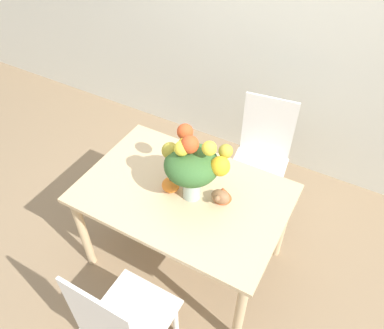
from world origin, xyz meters
TOP-DOWN VIEW (x-y plane):
  - ground_plane at (0.00, 0.00)m, footprint 12.00×12.00m
  - wall_back at (0.00, 1.45)m, footprint 8.00×0.06m
  - dining_table at (0.00, 0.00)m, footprint 1.31×0.87m
  - flower_vase at (0.07, 0.01)m, footprint 0.42×0.35m
  - pumpkin at (-0.08, -0.02)m, footprint 0.11×0.11m
  - turkey_figurine at (0.24, 0.06)m, footprint 0.12×0.16m
  - dining_chair_near_window at (0.24, 0.81)m, footprint 0.47×0.47m
  - dining_chair_far_side at (0.08, -0.79)m, footprint 0.42×0.42m

SIDE VIEW (x-z plane):
  - ground_plane at x=0.00m, z-range 0.00..0.00m
  - dining_chair_near_window at x=0.24m, z-range 0.00..0.99m
  - dining_chair_far_side at x=0.08m, z-range 0.00..0.99m
  - dining_table at x=0.00m, z-range 0.27..1.01m
  - pumpkin at x=-0.08m, z-range 0.73..0.84m
  - turkey_figurine at x=0.24m, z-range 0.74..0.83m
  - flower_vase at x=0.07m, z-range 0.77..1.24m
  - wall_back at x=0.00m, z-range 0.00..2.70m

